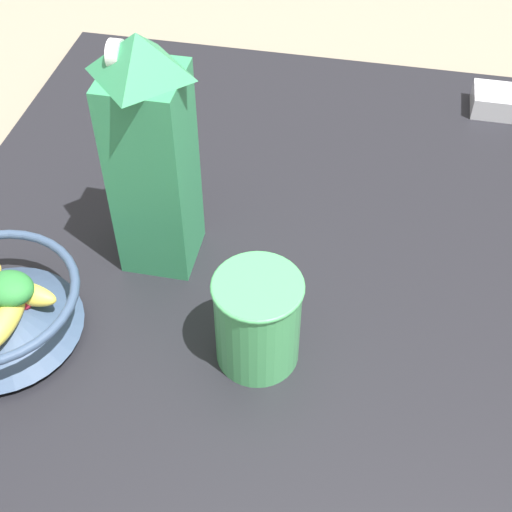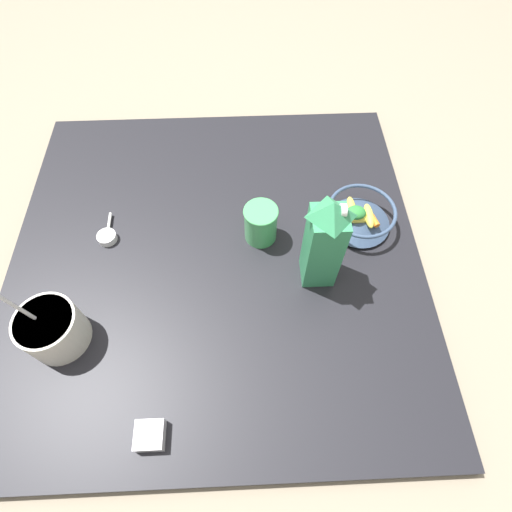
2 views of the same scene
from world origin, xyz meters
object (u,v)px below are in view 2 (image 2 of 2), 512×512
(yogurt_tub, at_px, (52,328))
(drinking_cup, at_px, (261,223))
(spice_jar, at_px, (150,436))
(fruit_bowl, at_px, (360,215))
(milk_carton, at_px, (324,243))

(yogurt_tub, relative_size, drinking_cup, 2.02)
(yogurt_tub, height_order, drinking_cup, yogurt_tub)
(yogurt_tub, distance_m, spice_jar, 0.33)
(yogurt_tub, bearing_deg, drinking_cup, -60.48)
(fruit_bowl, height_order, drinking_cup, drinking_cup)
(milk_carton, bearing_deg, spice_jar, 133.81)
(spice_jar, bearing_deg, fruit_bowl, -44.98)
(milk_carton, relative_size, yogurt_tub, 1.28)
(drinking_cup, xyz_separation_m, spice_jar, (-0.50, 0.25, -0.04))
(fruit_bowl, xyz_separation_m, yogurt_tub, (-0.30, 0.76, 0.02))
(milk_carton, height_order, spice_jar, milk_carton)
(fruit_bowl, height_order, milk_carton, milk_carton)
(fruit_bowl, relative_size, milk_carton, 0.64)
(drinking_cup, distance_m, spice_jar, 0.56)
(fruit_bowl, distance_m, spice_jar, 0.75)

